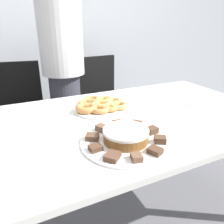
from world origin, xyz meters
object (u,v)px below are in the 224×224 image
object	(u,v)px
person_standing	(63,66)
frosted_cake	(126,135)
office_chair_left	(21,119)
office_chair_right	(104,105)
plate_donuts	(102,108)
napkin	(195,104)
plate_cake	(126,142)

from	to	relation	value
person_standing	frosted_cake	xyz separation A→B (m)	(-0.02, -1.14, -0.10)
office_chair_left	office_chair_right	xyz separation A→B (m)	(0.79, 0.00, 0.00)
office_chair_left	frosted_cake	bearing A→B (deg)	-64.03
plate_donuts	person_standing	bearing A→B (deg)	93.81
napkin	frosted_cake	bearing A→B (deg)	-159.55
office_chair_left	person_standing	bearing A→B (deg)	-0.49
person_standing	office_chair_left	distance (m)	0.59
plate_donuts	napkin	size ratio (longest dim) A/B	3.25
office_chair_right	napkin	bearing A→B (deg)	-82.76
person_standing	plate_cake	world-z (taller)	person_standing
person_standing	frosted_cake	distance (m)	1.14
office_chair_left	plate_donuts	size ratio (longest dim) A/B	2.58
office_chair_left	plate_donuts	distance (m)	0.95
person_standing	office_chair_right	distance (m)	0.59
office_chair_right	frosted_cake	bearing A→B (deg)	-114.02
person_standing	plate_donuts	distance (m)	0.74
plate_cake	frosted_cake	size ratio (longest dim) A/B	1.97
office_chair_left	plate_cake	bearing A→B (deg)	-64.03
plate_cake	plate_donuts	world-z (taller)	same
plate_donuts	napkin	bearing A→B (deg)	-17.78
office_chair_right	plate_cake	xyz separation A→B (m)	(-0.42, -1.20, 0.31)
plate_cake	person_standing	bearing A→B (deg)	89.05
office_chair_right	napkin	distance (m)	1.04
plate_cake	napkin	bearing A→B (deg)	20.45
office_chair_left	plate_cake	distance (m)	1.29
plate_cake	frosted_cake	xyz separation A→B (m)	(-0.00, -0.00, 0.03)
person_standing	napkin	bearing A→B (deg)	-56.20
office_chair_right	plate_cake	distance (m)	1.31
plate_donuts	office_chair_left	bearing A→B (deg)	119.19
plate_cake	napkin	xyz separation A→B (m)	(0.62, 0.23, -0.00)
plate_donuts	frosted_cake	bearing A→B (deg)	-99.27
plate_donuts	frosted_cake	world-z (taller)	frosted_cake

